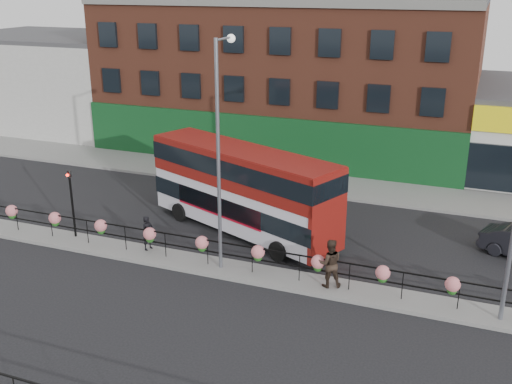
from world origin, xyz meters
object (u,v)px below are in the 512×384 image
(double_decker_bus, at_px, (243,182))
(lamp_column_west, at_px, (220,137))
(pedestrian_a, at_px, (148,233))
(pedestrian_b, at_px, (330,263))

(double_decker_bus, distance_m, lamp_column_west, 4.92)
(double_decker_bus, bearing_deg, lamp_column_west, -80.58)
(pedestrian_a, bearing_deg, pedestrian_b, -76.67)
(pedestrian_a, bearing_deg, lamp_column_west, -77.04)
(lamp_column_west, bearing_deg, pedestrian_b, -2.49)
(pedestrian_a, bearing_deg, double_decker_bus, -24.88)
(pedestrian_b, relative_size, lamp_column_west, 0.21)
(pedestrian_b, xyz_separation_m, lamp_column_west, (-4.60, 0.20, 4.53))
(pedestrian_b, bearing_deg, double_decker_bus, -59.53)
(pedestrian_a, xyz_separation_m, lamp_column_west, (3.70, -0.20, 4.74))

